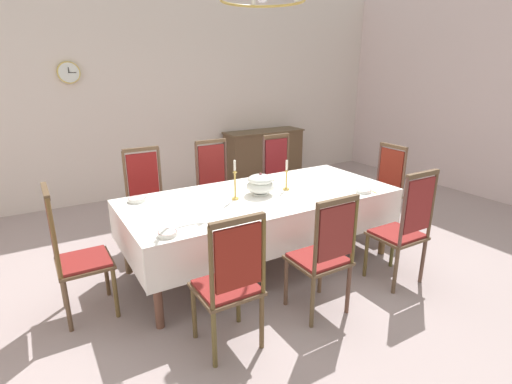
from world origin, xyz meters
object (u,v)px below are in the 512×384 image
Objects in this scene: chair_north_a at (148,199)px; sideboard at (264,156)px; bowl_near_left at (259,178)px; mounted_clock at (69,73)px; chair_head_west at (74,253)px; candlestick_west at (235,184)px; soup_tureen at (261,184)px; spoon_secondary at (370,189)px; dining_table at (262,201)px; chair_north_c at (281,177)px; chair_south_c at (404,227)px; bowl_near_right at (364,191)px; chair_head_east at (382,187)px; bowl_far_left at (137,199)px; bowl_far_right at (167,233)px; chair_south_b at (324,254)px; spoon_primary at (266,178)px; chair_north_b at (216,187)px; chair_south_a at (230,282)px; candlestick_east at (286,178)px.

sideboard is (2.57, 1.66, -0.12)m from chair_north_a.
mounted_clock is (-1.55, 2.48, 1.12)m from bowl_near_left.
chair_head_west is 2.91× the size of candlestick_west.
candlestick_west is (0.58, -1.01, 0.35)m from chair_north_a.
soup_tureen is at bearing 90.00° from chair_head_west.
dining_table is at bearing 171.17° from spoon_secondary.
chair_north_c is 1.63m from candlestick_west.
chair_south_c is 7.31× the size of bowl_near_right.
spoon_secondary is at bearing -18.61° from candlestick_west.
chair_north_c is 7.29× the size of bowl_near_right.
dining_table is 1.05m from bowl_near_right.
soup_tureen is 0.29m from candlestick_west.
chair_head_east is 6.21× the size of spoon_secondary.
bowl_far_left is 0.92m from bowl_far_right.
bowl_far_left is (-2.06, 1.44, 0.21)m from chair_south_c.
soup_tureen reaches higher than dining_table.
bowl_near_right is 1.03× the size of bowl_far_right.
bowl_far_left is at bearing 123.75° from chair_head_west.
chair_head_east is at bearing -0.00° from candlestick_west.
bowl_near_right is 0.90× the size of bowl_far_left.
bowl_near_left is at bearing 115.07° from chair_south_c.
chair_north_a is 7.34× the size of bowl_near_right.
chair_south_b is (0.85, -2.02, -0.02)m from chair_north_a.
bowl_far_left is at bearing 145.08° from chair_south_c.
chair_south_c is at bearing -39.52° from candlestick_west.
bowl_near_right is (0.00, 0.53, 0.21)m from chair_south_c.
sideboard is (0.77, 3.69, -0.12)m from chair_south_c.
mounted_clock is at bearing 92.71° from bowl_far_right.
spoon_secondary is 0.59× the size of mounted_clock.
spoon_secondary is (1.92, -1.47, 0.20)m from chair_north_a.
sideboard reaches higher than bowl_near_right.
candlestick_west is at bearing 180.00° from soup_tureen.
spoon_primary is at bearing 75.41° from chair_south_b.
chair_north_b reaches higher than chair_south_b.
bowl_near_left is at bearing -57.95° from mounted_clock.
bowl_far_right is at bearing -164.42° from spoon_secondary.
chair_south_a reaches higher than dining_table.
chair_north_b is at bearing -56.25° from mounted_clock.
chair_head_west reaches higher than bowl_near_left.
soup_tureen is at bearing -139.72° from spoon_primary.
chair_head_east reaches higher than chair_south_b.
dining_table is 1.78m from chair_head_west.
chair_south_c is 2.91× the size of candlestick_west.
chair_north_b is 1.11m from candlestick_east.
chair_south_c is at bearing 115.30° from chair_north_b.
bowl_near_left is (-0.68, -0.57, 0.22)m from chair_north_c.
bowl_far_left is at bearing 89.35° from bowl_far_right.
chair_head_east is 7.22× the size of bowl_far_right.
spoon_primary is at bearing 43.36° from chair_north_c.
candlestick_west is at bearing -27.09° from bowl_far_left.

